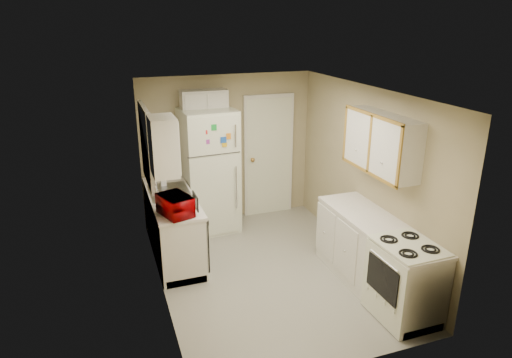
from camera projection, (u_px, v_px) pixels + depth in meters
name	position (u px, v px, depth m)	size (l,w,h in m)	color
floor	(268.00, 271.00, 6.14)	(3.80, 3.80, 0.00)	#B0AEA3
ceiling	(270.00, 92.00, 5.34)	(3.80, 3.80, 0.00)	white
wall_left	(157.00, 202.00, 5.30)	(3.80, 3.80, 0.00)	tan
wall_right	(366.00, 176.00, 6.17)	(3.80, 3.80, 0.00)	tan
wall_back	(228.00, 149.00, 7.43)	(2.80, 2.80, 0.00)	tan
wall_front	(345.00, 259.00, 4.05)	(2.80, 2.80, 0.00)	tan
left_counter	(173.00, 225.00, 6.45)	(0.60, 1.80, 0.90)	silver
dishwasher	(203.00, 238.00, 5.99)	(0.03, 0.58, 0.72)	black
sink	(170.00, 195.00, 6.44)	(0.54, 0.74, 0.16)	gray
microwave	(176.00, 204.00, 5.63)	(0.26, 0.47, 0.31)	#A00003
soap_bottle	(163.00, 179.00, 6.63)	(0.08, 0.08, 0.18)	silver
window_blinds	(147.00, 146.00, 6.11)	(0.10, 0.98, 1.08)	silver
upper_cabinet_left	(163.00, 146.00, 5.34)	(0.30, 0.45, 0.70)	silver
refrigerator	(209.00, 171.00, 7.11)	(0.80, 0.78, 1.94)	white
cabinet_over_fridge	(204.00, 103.00, 6.90)	(0.70, 0.30, 0.40)	silver
interior_door	(269.00, 156.00, 7.67)	(0.86, 0.06, 2.08)	white
right_counter	(375.00, 256.00, 5.62)	(0.60, 2.00, 0.90)	silver
stove	(404.00, 283.00, 5.07)	(0.59, 0.73, 0.88)	white
upper_cabinet_right	(381.00, 143.00, 5.48)	(0.30, 1.20, 0.70)	silver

